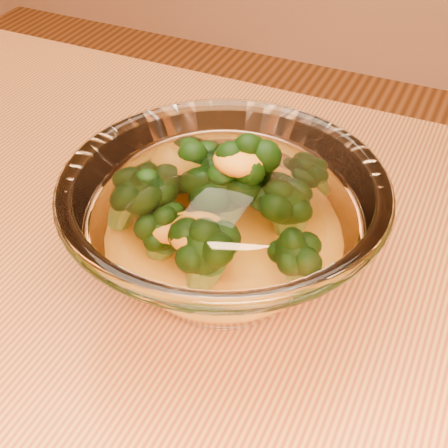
# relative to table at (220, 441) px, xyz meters

# --- Properties ---
(table) EXTENTS (1.20, 0.80, 0.75)m
(table) POSITION_rel_table_xyz_m (0.00, 0.00, 0.00)
(table) COLOR #B47736
(table) RESTS_ON ground
(glass_bowl) EXTENTS (0.24, 0.24, 0.11)m
(glass_bowl) POSITION_rel_table_xyz_m (-0.03, 0.08, 0.15)
(glass_bowl) COLOR white
(glass_bowl) RESTS_ON table
(cheese_sauce) EXTENTS (0.13, 0.13, 0.04)m
(cheese_sauce) POSITION_rel_table_xyz_m (-0.03, 0.08, 0.13)
(cheese_sauce) COLOR orange
(cheese_sauce) RESTS_ON glass_bowl
(broccoli_heap) EXTENTS (0.16, 0.15, 0.09)m
(broccoli_heap) POSITION_rel_table_xyz_m (-0.04, 0.09, 0.17)
(broccoli_heap) COLOR black
(broccoli_heap) RESTS_ON cheese_sauce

